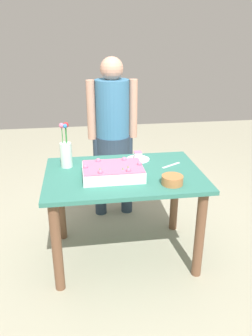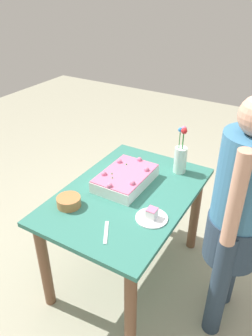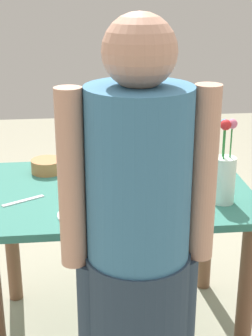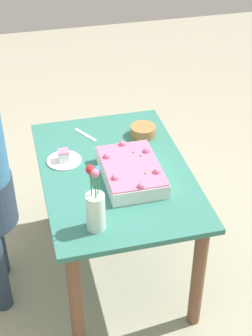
% 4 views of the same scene
% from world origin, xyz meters
% --- Properties ---
extents(ground_plane, '(8.00, 8.00, 0.00)m').
position_xyz_m(ground_plane, '(0.00, 0.00, 0.00)').
color(ground_plane, '#A4A188').
extents(dining_table, '(1.15, 0.78, 0.72)m').
position_xyz_m(dining_table, '(0.00, 0.00, 0.59)').
color(dining_table, '#327565').
rests_on(dining_table, ground_plane).
extents(sheet_cake, '(0.42, 0.29, 0.11)m').
position_xyz_m(sheet_cake, '(0.09, 0.07, 0.77)').
color(sheet_cake, white).
rests_on(sheet_cake, dining_table).
extents(serving_plate_with_slice, '(0.19, 0.19, 0.07)m').
position_xyz_m(serving_plate_with_slice, '(-0.15, -0.25, 0.74)').
color(serving_plate_with_slice, white).
rests_on(serving_plate_with_slice, dining_table).
extents(cake_knife, '(0.17, 0.11, 0.00)m').
position_xyz_m(cake_knife, '(-0.38, -0.09, 0.72)').
color(cake_knife, silver).
rests_on(cake_knife, dining_table).
extents(flower_vase, '(0.09, 0.09, 0.35)m').
position_xyz_m(flower_vase, '(0.41, -0.18, 0.84)').
color(flower_vase, white).
rests_on(flower_vase, dining_table).
extents(fruit_bowl, '(0.15, 0.15, 0.06)m').
position_xyz_m(fruit_bowl, '(-0.30, 0.24, 0.75)').
color(fruit_bowl, '#B87541').
rests_on(fruit_bowl, dining_table).
extents(person_standing, '(0.45, 0.31, 1.49)m').
position_xyz_m(person_standing, '(0.01, -0.69, 0.85)').
color(person_standing, '#2A3B4D').
rests_on(person_standing, ground_plane).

